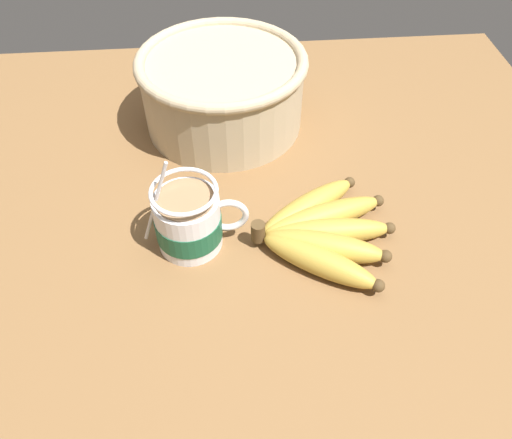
{
  "coord_description": "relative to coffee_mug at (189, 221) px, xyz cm",
  "views": [
    {
      "loc": [
        -0.62,
        -42.51,
        58.92
      ],
      "look_at": [
        3.29,
        3.36,
        8.55
      ],
      "focal_mm": 35.0,
      "sensor_mm": 36.0,
      "label": 1
    }
  ],
  "objects": [
    {
      "name": "coffee_mug",
      "position": [
        0.0,
        0.0,
        0.0
      ],
      "size": [
        14.81,
        9.23,
        15.21
      ],
      "color": "silver",
      "rests_on": "table"
    },
    {
      "name": "banana_bunch",
      "position": [
        18.32,
        -1.34,
        -2.53
      ],
      "size": [
        20.6,
        22.61,
        4.25
      ],
      "color": "#4C381E",
      "rests_on": "table"
    },
    {
      "name": "woven_basket",
      "position": [
        5.72,
        27.89,
        2.58
      ],
      "size": [
        28.72,
        28.72,
        13.23
      ],
      "color": "tan",
      "rests_on": "table"
    },
    {
      "name": "table",
      "position": [
        5.87,
        -3.99,
        -6.44
      ],
      "size": [
        120.44,
        120.44,
        3.97
      ],
      "color": "brown",
      "rests_on": "ground"
    }
  ]
}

